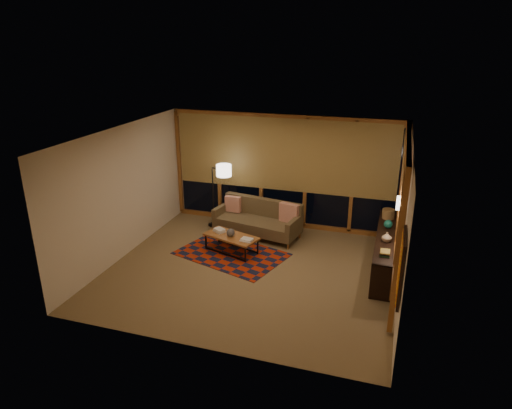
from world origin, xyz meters
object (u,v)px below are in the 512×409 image
(sofa, at_px, (257,219))
(floor_lamp, at_px, (213,194))
(coffee_table, at_px, (232,244))
(bookshelf, at_px, (385,250))

(sofa, bearing_deg, floor_lamp, 177.34)
(sofa, xyz_separation_m, coffee_table, (-0.26, -1.00, -0.21))
(coffee_table, height_order, bookshelf, bookshelf)
(sofa, relative_size, bookshelf, 0.71)
(coffee_table, bearing_deg, sofa, 93.10)
(floor_lamp, xyz_separation_m, bookshelf, (4.08, -0.92, -0.45))
(coffee_table, distance_m, bookshelf, 3.17)
(sofa, xyz_separation_m, floor_lamp, (-1.19, 0.28, 0.40))
(coffee_table, relative_size, bookshelf, 0.42)
(sofa, distance_m, coffee_table, 1.05)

